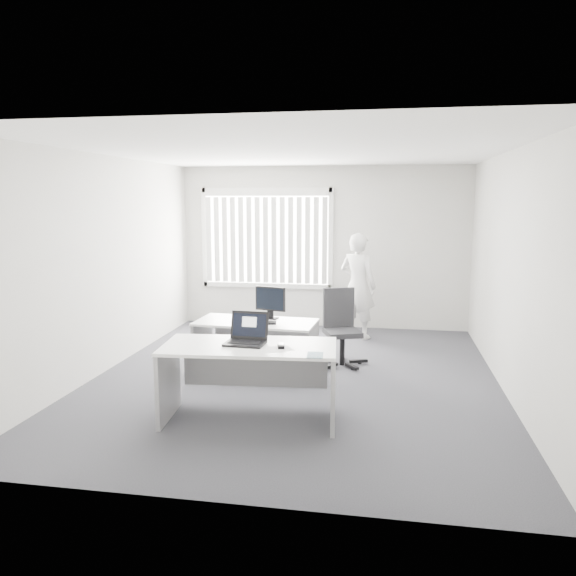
% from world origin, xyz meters
% --- Properties ---
extents(ground, '(6.00, 6.00, 0.00)m').
position_xyz_m(ground, '(0.00, 0.00, 0.00)').
color(ground, '#424249').
rests_on(ground, ground).
extents(wall_back, '(5.00, 0.02, 2.80)m').
position_xyz_m(wall_back, '(0.00, 3.00, 1.40)').
color(wall_back, beige).
rests_on(wall_back, ground).
extents(wall_front, '(5.00, 0.02, 2.80)m').
position_xyz_m(wall_front, '(0.00, -3.00, 1.40)').
color(wall_front, beige).
rests_on(wall_front, ground).
extents(wall_left, '(0.02, 6.00, 2.80)m').
position_xyz_m(wall_left, '(-2.50, 0.00, 1.40)').
color(wall_left, beige).
rests_on(wall_left, ground).
extents(wall_right, '(0.02, 6.00, 2.80)m').
position_xyz_m(wall_right, '(2.50, 0.00, 1.40)').
color(wall_right, beige).
rests_on(wall_right, ground).
extents(ceiling, '(5.00, 6.00, 0.02)m').
position_xyz_m(ceiling, '(0.00, 0.00, 2.80)').
color(ceiling, white).
rests_on(ceiling, wall_back).
extents(window, '(2.32, 0.06, 1.76)m').
position_xyz_m(window, '(-1.00, 2.96, 1.55)').
color(window, silver).
rests_on(window, wall_back).
extents(blinds, '(2.20, 0.10, 1.50)m').
position_xyz_m(blinds, '(-1.00, 2.90, 1.52)').
color(blinds, silver).
rests_on(blinds, wall_back).
extents(desk_near, '(1.80, 0.96, 0.79)m').
position_xyz_m(desk_near, '(-0.23, -1.42, 0.57)').
color(desk_near, white).
rests_on(desk_near, ground).
extents(desk_far, '(1.57, 0.81, 0.69)m').
position_xyz_m(desk_far, '(-0.52, 0.10, 0.50)').
color(desk_far, white).
rests_on(desk_far, ground).
extents(office_chair, '(0.76, 0.76, 1.03)m').
position_xyz_m(office_chair, '(0.52, 0.72, 0.32)').
color(office_chair, black).
rests_on(office_chair, ground).
extents(person, '(0.74, 0.63, 1.71)m').
position_xyz_m(person, '(0.66, 2.27, 0.85)').
color(person, silver).
rests_on(person, ground).
extents(laptop, '(0.41, 0.37, 0.31)m').
position_xyz_m(laptop, '(-0.28, -1.41, 0.95)').
color(laptop, black).
rests_on(laptop, desk_near).
extents(paper_sheet, '(0.37, 0.34, 0.00)m').
position_xyz_m(paper_sheet, '(0.07, -1.53, 0.79)').
color(paper_sheet, white).
rests_on(paper_sheet, desk_near).
extents(mouse, '(0.09, 0.12, 0.05)m').
position_xyz_m(mouse, '(0.10, -1.48, 0.81)').
color(mouse, silver).
rests_on(mouse, paper_sheet).
extents(booklet, '(0.16, 0.22, 0.01)m').
position_xyz_m(booklet, '(0.47, -1.69, 0.80)').
color(booklet, white).
rests_on(booklet, desk_near).
extents(keyboard, '(0.46, 0.22, 0.02)m').
position_xyz_m(keyboard, '(-0.46, -0.03, 0.70)').
color(keyboard, black).
rests_on(keyboard, desk_far).
extents(monitor, '(0.44, 0.23, 0.42)m').
position_xyz_m(monitor, '(-0.37, 0.29, 0.91)').
color(monitor, black).
rests_on(monitor, desk_far).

